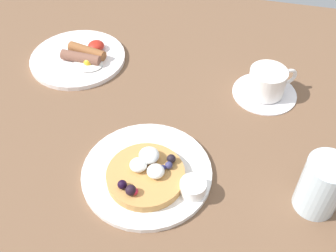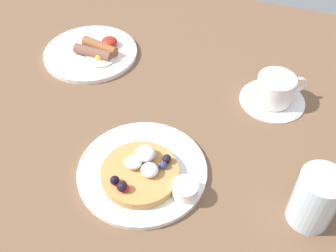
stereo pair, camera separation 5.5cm
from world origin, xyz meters
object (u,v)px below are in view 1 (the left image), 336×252
object	(u,v)px
coffee_cup	(268,81)
water_glass	(322,186)
pancake_plate	(147,173)
breakfast_plate	(78,58)
syrup_ramekin	(193,187)
coffee_saucer	(264,93)

from	to	relation	value
coffee_cup	water_glass	size ratio (longest dim) A/B	0.95
pancake_plate	breakfast_plate	xyz separation A→B (m)	(-0.26, 0.29, 0.00)
syrup_ramekin	breakfast_plate	world-z (taller)	syrup_ramekin
breakfast_plate	coffee_cup	size ratio (longest dim) A/B	2.20
syrup_ramekin	water_glass	world-z (taller)	water_glass
breakfast_plate	coffee_saucer	world-z (taller)	breakfast_plate
pancake_plate	water_glass	bearing A→B (deg)	1.32
pancake_plate	coffee_cup	distance (m)	0.34
syrup_ramekin	coffee_saucer	size ratio (longest dim) A/B	0.33
syrup_ramekin	water_glass	size ratio (longest dim) A/B	0.42
coffee_cup	water_glass	world-z (taller)	water_glass
breakfast_plate	coffee_saucer	size ratio (longest dim) A/B	1.61
pancake_plate	breakfast_plate	size ratio (longest dim) A/B	1.05
coffee_saucer	syrup_ramekin	bearing A→B (deg)	-109.09
coffee_saucer	water_glass	bearing A→B (deg)	-69.01
pancake_plate	syrup_ramekin	bearing A→B (deg)	-15.34
breakfast_plate	pancake_plate	bearing A→B (deg)	-48.81
water_glass	coffee_cup	bearing A→B (deg)	110.68
water_glass	pancake_plate	bearing A→B (deg)	-178.68
syrup_ramekin	coffee_saucer	world-z (taller)	syrup_ramekin
coffee_saucer	water_glass	world-z (taller)	water_glass
coffee_saucer	water_glass	size ratio (longest dim) A/B	1.30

